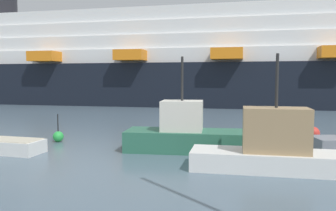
% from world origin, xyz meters
% --- Properties ---
extents(fishing_boat_0, '(6.13, 2.10, 4.65)m').
position_xyz_m(fishing_boat_0, '(5.44, 9.77, 0.92)').
color(fishing_boat_0, white).
rests_on(fishing_boat_0, ground_plane).
extents(fishing_boat_3, '(6.34, 2.28, 4.76)m').
position_xyz_m(fishing_boat_3, '(1.75, 12.92, 0.86)').
color(fishing_boat_3, '#2D6B51').
rests_on(fishing_boat_3, ground_plane).
extents(channel_buoy_1, '(0.78, 0.78, 1.48)m').
position_xyz_m(channel_buoy_1, '(8.92, 17.27, 0.39)').
color(channel_buoy_1, red).
rests_on(channel_buoy_1, ground_plane).
extents(channel_buoy_2, '(0.61, 0.61, 1.61)m').
position_xyz_m(channel_buoy_2, '(-5.86, 14.21, 0.32)').
color(channel_buoy_2, green).
rests_on(channel_buoy_2, ground_plane).
extents(cruise_ship, '(102.67, 20.98, 18.05)m').
position_xyz_m(cruise_ship, '(-13.52, 45.38, 5.79)').
color(cruise_ship, black).
rests_on(cruise_ship, ground_plane).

